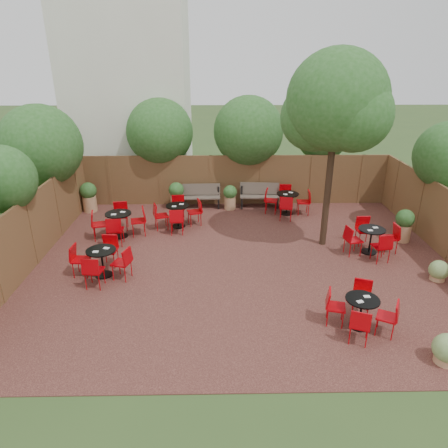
{
  "coord_description": "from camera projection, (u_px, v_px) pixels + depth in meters",
  "views": [
    {
      "loc": [
        -0.76,
        -10.49,
        5.61
      ],
      "look_at": [
        -0.56,
        0.5,
        1.0
      ],
      "focal_mm": 32.46,
      "sensor_mm": 36.0,
      "label": 1
    }
  ],
  "objects": [
    {
      "name": "ground",
      "position": [
        243.0,
        262.0,
        11.85
      ],
      "size": [
        80.0,
        80.0,
        0.0
      ],
      "primitive_type": "plane",
      "color": "#354F23",
      "rests_on": "ground"
    },
    {
      "name": "courtyard_paving",
      "position": [
        243.0,
        262.0,
        11.85
      ],
      "size": [
        12.0,
        10.0,
        0.02
      ],
      "primitive_type": "cube",
      "color": "#3D1C18",
      "rests_on": "ground"
    },
    {
      "name": "fence_back",
      "position": [
        236.0,
        180.0,
        16.08
      ],
      "size": [
        12.0,
        0.08,
        2.0
      ],
      "primitive_type": "cube",
      "color": "#4D331C",
      "rests_on": "ground"
    },
    {
      "name": "fence_left",
      "position": [
        31.0,
        232.0,
        11.36
      ],
      "size": [
        0.08,
        10.0,
        2.0
      ],
      "primitive_type": "cube",
      "color": "#4D331C",
      "rests_on": "ground"
    },
    {
      "name": "neighbour_building",
      "position": [
        130.0,
        95.0,
        17.61
      ],
      "size": [
        5.0,
        4.0,
        8.0
      ],
      "primitive_type": "cube",
      "color": "silver",
      "rests_on": "ground"
    },
    {
      "name": "overhang_foliage",
      "position": [
        172.0,
        147.0,
        13.58
      ],
      "size": [
        15.67,
        10.78,
        2.75
      ],
      "color": "#24541B",
      "rests_on": "ground"
    },
    {
      "name": "courtyard_tree",
      "position": [
        336.0,
        107.0,
        11.3
      ],
      "size": [
        2.94,
        2.86,
        5.84
      ],
      "rotation": [
        0.0,
        0.0,
        -0.21
      ],
      "color": "black",
      "rests_on": "courtyard_paving"
    },
    {
      "name": "park_bench_left",
      "position": [
        201.0,
        196.0,
        15.9
      ],
      "size": [
        1.49,
        0.51,
        0.92
      ],
      "rotation": [
        0.0,
        0.0,
        0.03
      ],
      "color": "brown",
      "rests_on": "courtyard_paving"
    },
    {
      "name": "park_bench_right",
      "position": [
        260.0,
        195.0,
        15.94
      ],
      "size": [
        1.57,
        0.61,
        0.95
      ],
      "rotation": [
        0.0,
        0.0,
        -0.08
      ],
      "color": "brown",
      "rests_on": "courtyard_paving"
    },
    {
      "name": "bistro_tables",
      "position": [
        226.0,
        232.0,
        12.64
      ],
      "size": [
        9.55,
        8.52,
        0.96
      ],
      "color": "black",
      "rests_on": "courtyard_paving"
    },
    {
      "name": "planters",
      "position": [
        209.0,
        202.0,
        14.9
      ],
      "size": [
        11.48,
        3.67,
        1.14
      ],
      "color": "#AD7E56",
      "rests_on": "courtyard_paving"
    }
  ]
}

